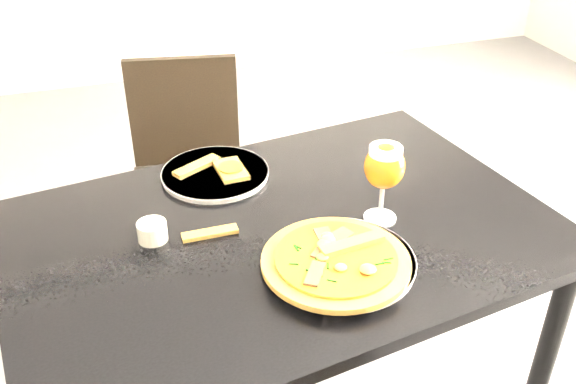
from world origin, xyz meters
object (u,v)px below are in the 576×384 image
object	(u,v)px
beer_glass	(384,167)
chair_far	(188,175)
dining_table	(283,260)
pizza	(336,260)

from	to	relation	value
beer_glass	chair_far	bearing A→B (deg)	110.99
dining_table	chair_far	size ratio (longest dim) A/B	1.55
chair_far	pizza	size ratio (longest dim) A/B	2.78
dining_table	pizza	xyz separation A→B (m)	(0.06, -0.17, 0.12)
pizza	beer_glass	bearing A→B (deg)	41.08
dining_table	chair_far	bearing A→B (deg)	88.22
beer_glass	pizza	bearing A→B (deg)	-138.92
chair_far	pizza	bearing A→B (deg)	-70.79
dining_table	beer_glass	size ratio (longest dim) A/B	6.94
pizza	beer_glass	world-z (taller)	beer_glass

